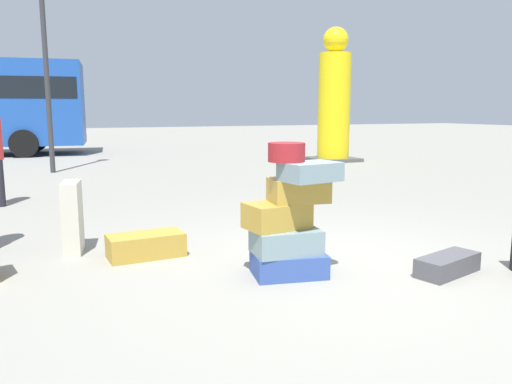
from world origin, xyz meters
TOP-DOWN VIEW (x-y plane):
  - ground_plane at (0.00, 0.00)m, footprint 80.00×80.00m
  - suitcase_tower at (-0.46, -0.08)m, footprint 0.80×0.65m
  - suitcase_cream_foreground_near at (-2.27, 1.52)m, footprint 0.25×0.45m
  - suitcase_tan_white_trunk at (-1.59, 1.04)m, footprint 0.80×0.43m
  - suitcase_charcoal_right_side at (0.92, -0.66)m, footprint 0.76×0.46m
  - yellow_dummy_statue at (5.59, 8.83)m, footprint 1.33×1.33m

SIDE VIEW (x-z plane):
  - ground_plane at x=0.00m, z-range 0.00..0.00m
  - suitcase_charcoal_right_side at x=0.92m, z-range 0.00..0.18m
  - suitcase_tan_white_trunk at x=-1.59m, z-range 0.00..0.25m
  - suitcase_cream_foreground_near at x=-2.27m, z-range 0.00..0.78m
  - suitcase_tower at x=-0.46m, z-range -0.09..1.15m
  - yellow_dummy_statue at x=5.59m, z-range -0.22..3.69m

